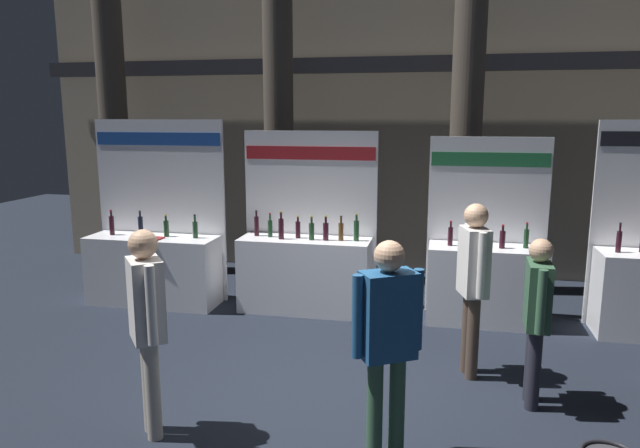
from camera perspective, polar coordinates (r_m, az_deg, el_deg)
name	(u,v)px	position (r m, az deg, el deg)	size (l,w,h in m)	color
ground_plane	(317,392)	(5.86, -0.30, -16.18)	(24.00, 24.00, 0.00)	black
hall_colonnade	(376,89)	(9.69, 5.50, 13.07)	(11.63, 1.33, 6.24)	tan
exhibitor_booth_0	(155,260)	(8.56, -15.94, -3.46)	(1.93, 0.71, 2.58)	white
exhibitor_booth_1	(306,266)	(7.92, -1.42, -4.18)	(1.86, 0.66, 2.43)	white
exhibitor_booth_2	(485,276)	(7.78, 15.95, -4.98)	(1.52, 0.66, 2.37)	white
visitor_1	(147,315)	(4.96, -16.63, -8.58)	(0.41, 0.43, 1.76)	#ADA393
visitor_3	(473,274)	(6.03, 14.82, -4.82)	(0.32, 0.52, 1.79)	#47382D
visitor_5	(388,331)	(4.46, 6.66, -10.39)	(0.51, 0.41, 1.75)	#33563D
visitor_6	(537,309)	(5.63, 20.53, -7.82)	(0.22, 0.60, 1.57)	#23232D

